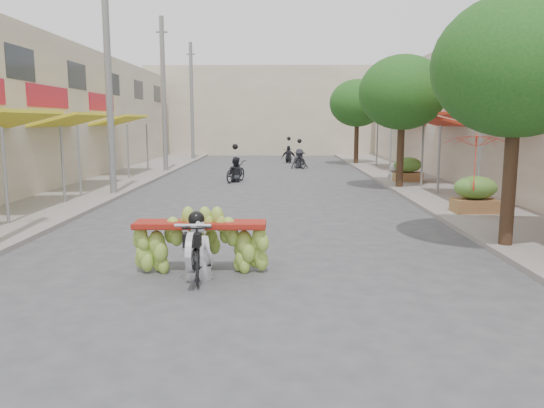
% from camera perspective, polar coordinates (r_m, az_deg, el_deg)
% --- Properties ---
extents(ground, '(120.00, 120.00, 0.00)m').
position_cam_1_polar(ground, '(7.53, -4.00, -12.08)').
color(ground, '#4C4C51').
rests_on(ground, ground).
extents(sidewalk_left, '(4.00, 60.00, 0.12)m').
position_cam_1_polar(sidewalk_left, '(23.43, -18.22, 1.99)').
color(sidewalk_left, gray).
rests_on(sidewalk_left, ground).
extents(sidewalk_right, '(4.00, 60.00, 0.12)m').
position_cam_1_polar(sidewalk_right, '(23.07, 16.84, 1.95)').
color(sidewalk_right, gray).
rests_on(sidewalk_right, ground).
extents(far_building, '(20.00, 6.00, 7.00)m').
position_cam_1_polar(far_building, '(45.02, -0.03, 9.91)').
color(far_building, beige).
rests_on(far_building, ground).
extents(utility_pole_mid, '(0.60, 0.24, 8.00)m').
position_cam_1_polar(utility_pole_mid, '(19.98, -17.16, 12.33)').
color(utility_pole_mid, slate).
rests_on(utility_pole_mid, ground).
extents(utility_pole_far, '(0.60, 0.24, 8.00)m').
position_cam_1_polar(utility_pole_far, '(28.67, -11.58, 11.38)').
color(utility_pole_far, slate).
rests_on(utility_pole_far, ground).
extents(utility_pole_back, '(0.60, 0.24, 8.00)m').
position_cam_1_polar(utility_pole_back, '(37.51, -8.63, 10.82)').
color(utility_pole_back, slate).
rests_on(utility_pole_back, ground).
extents(street_tree_near, '(3.40, 3.40, 5.25)m').
position_cam_1_polar(street_tree_near, '(12.06, 24.89, 13.28)').
color(street_tree_near, '#3A2719').
rests_on(street_tree_near, ground).
extents(street_tree_mid, '(3.40, 3.40, 5.25)m').
position_cam_1_polar(street_tree_mid, '(21.57, 13.87, 11.53)').
color(street_tree_mid, '#3A2719').
rests_on(street_tree_mid, ground).
extents(street_tree_far, '(3.40, 3.40, 5.25)m').
position_cam_1_polar(street_tree_far, '(33.37, 9.16, 10.65)').
color(street_tree_far, '#3A2719').
rests_on(street_tree_far, ground).
extents(produce_crate_mid, '(1.20, 0.88, 1.16)m').
position_cam_1_polar(produce_crate_mid, '(16.14, 21.03, 1.25)').
color(produce_crate_mid, '#8C5F38').
rests_on(produce_crate_mid, ground).
extents(produce_crate_far, '(1.20, 0.88, 1.16)m').
position_cam_1_polar(produce_crate_far, '(23.76, 14.39, 3.83)').
color(produce_crate_far, '#8C5F38').
rests_on(produce_crate_far, ground).
extents(banana_motorbike, '(2.33, 1.89, 1.98)m').
position_cam_1_polar(banana_motorbike, '(9.33, -7.89, -3.69)').
color(banana_motorbike, black).
rests_on(banana_motorbike, ground).
extents(market_umbrella, '(2.19, 2.19, 1.59)m').
position_cam_1_polar(market_umbrella, '(15.40, 21.19, 7.18)').
color(market_umbrella, red).
rests_on(market_umbrella, ground).
extents(pedestrian, '(0.81, 0.53, 1.55)m').
position_cam_1_polar(pedestrian, '(23.97, 13.08, 4.36)').
color(pedestrian, silver).
rests_on(pedestrian, ground).
extents(bg_motorbike_a, '(1.18, 1.79, 1.95)m').
position_cam_1_polar(bg_motorbike_a, '(23.77, -3.97, 4.14)').
color(bg_motorbike_a, black).
rests_on(bg_motorbike_a, ground).
extents(bg_motorbike_b, '(1.19, 1.65, 1.95)m').
position_cam_1_polar(bg_motorbike_b, '(30.60, 2.96, 5.44)').
color(bg_motorbike_b, black).
rests_on(bg_motorbike_b, ground).
extents(bg_motorbike_c, '(1.01, 1.62, 1.95)m').
position_cam_1_polar(bg_motorbike_c, '(34.80, 1.82, 5.77)').
color(bg_motorbike_c, black).
rests_on(bg_motorbike_c, ground).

